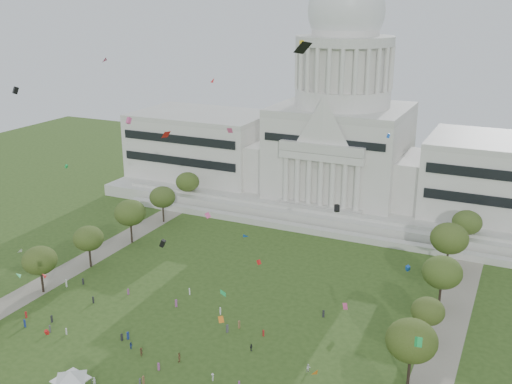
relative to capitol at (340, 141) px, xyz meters
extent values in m
plane|color=#314D1B|center=(0.00, -113.59, -22.30)|extent=(400.00, 400.00, 0.00)
cube|color=beige|center=(0.00, 1.41, -20.30)|extent=(160.00, 60.00, 4.00)
cube|color=beige|center=(0.00, -31.59, -21.30)|extent=(130.00, 3.00, 2.00)
cube|color=beige|center=(0.00, -23.59, -19.80)|extent=(140.00, 3.00, 5.00)
cube|color=silver|center=(-55.00, 0.41, -7.30)|extent=(50.00, 34.00, 22.00)
cube|color=silver|center=(55.00, 0.41, -7.30)|extent=(50.00, 34.00, 22.00)
cube|color=silver|center=(-27.00, -1.59, -10.30)|extent=(12.00, 26.00, 16.00)
cube|color=silver|center=(27.00, -1.59, -10.30)|extent=(12.00, 26.00, 16.00)
cube|color=silver|center=(0.00, 0.41, -4.30)|extent=(44.00, 38.00, 28.00)
cube|color=silver|center=(0.00, -19.59, -1.10)|extent=(28.00, 3.00, 2.40)
cube|color=black|center=(-55.00, -16.79, -5.30)|extent=(46.00, 0.40, 11.00)
cube|color=black|center=(55.00, -16.79, -5.30)|extent=(46.00, 0.40, 11.00)
cylinder|color=silver|center=(0.00, 0.41, 15.10)|extent=(32.00, 32.00, 6.00)
cylinder|color=silver|center=(0.00, 0.41, 25.10)|extent=(28.00, 28.00, 14.00)
cylinder|color=beige|center=(0.00, 0.41, 33.60)|extent=(32.40, 32.40, 3.00)
cylinder|color=silver|center=(0.00, 0.41, 39.10)|extent=(22.00, 22.00, 8.00)
ellipsoid|color=silver|center=(0.00, 0.41, 43.10)|extent=(25.00, 25.00, 26.20)
cube|color=gray|center=(-48.00, -83.59, -22.28)|extent=(8.00, 160.00, 0.04)
cube|color=gray|center=(48.00, -83.59, -22.28)|extent=(8.00, 160.00, 0.04)
cylinder|color=black|center=(-45.04, -96.29, -19.56)|extent=(0.56, 0.56, 5.47)
ellipsoid|color=#3B501B|center=(-45.04, -96.29, -13.77)|extent=(8.42, 8.42, 6.89)
cylinder|color=black|center=(44.17, -96.15, -19.19)|extent=(0.56, 0.56, 6.20)
ellipsoid|color=#344814|center=(44.17, -96.15, -12.62)|extent=(9.55, 9.55, 7.82)
cylinder|color=black|center=(-44.09, -79.67, -19.66)|extent=(0.56, 0.56, 5.27)
ellipsoid|color=#374E1A|center=(-44.09, -79.67, -14.07)|extent=(8.12, 8.12, 6.65)
cylinder|color=black|center=(44.40, -79.10, -20.02)|extent=(0.56, 0.56, 4.56)
ellipsoid|color=#394A1A|center=(44.40, -79.10, -15.19)|extent=(7.01, 7.01, 5.74)
cylinder|color=black|center=(-44.08, -61.17, -19.28)|extent=(0.56, 0.56, 6.03)
ellipsoid|color=#344C19|center=(-44.08, -61.17, -12.89)|extent=(9.29, 9.29, 7.60)
cylinder|color=black|center=(44.76, -63.55, -19.31)|extent=(0.56, 0.56, 5.97)
ellipsoid|color=#365019|center=(44.76, -63.55, -12.99)|extent=(9.19, 9.19, 7.52)
cylinder|color=black|center=(-45.22, -42.58, -19.59)|extent=(0.56, 0.56, 5.41)
ellipsoid|color=#32461A|center=(-45.22, -42.58, -13.86)|extent=(8.33, 8.33, 6.81)
cylinder|color=black|center=(43.49, -43.40, -19.11)|extent=(0.56, 0.56, 6.37)
ellipsoid|color=#3A4F1A|center=(43.49, -43.40, -12.35)|extent=(9.82, 9.82, 8.03)
cylinder|color=black|center=(-46.87, -24.45, -19.64)|extent=(0.56, 0.56, 5.32)
ellipsoid|color=#304916|center=(-46.87, -24.45, -14.00)|extent=(8.19, 8.19, 6.70)
cylinder|color=black|center=(45.96, -25.46, -19.56)|extent=(0.56, 0.56, 5.47)
ellipsoid|color=#364D1C|center=(45.96, -25.46, -13.77)|extent=(8.42, 8.42, 6.89)
cylinder|color=#4C4C4C|center=(-14.37, -121.27, -21.17)|extent=(0.12, 0.12, 2.26)
cylinder|color=#4C4C4C|center=(-9.31, -121.27, -21.17)|extent=(0.12, 0.12, 2.26)
cube|color=white|center=(-11.84, -123.80, -19.94)|extent=(6.30, 6.30, 0.18)
pyramid|color=white|center=(-11.84, -123.80, -18.95)|extent=(8.82, 8.82, 1.81)
imported|color=silver|center=(25.81, -99.91, -21.42)|extent=(0.98, 0.95, 1.74)
imported|color=silver|center=(10.33, -110.17, -21.50)|extent=(0.84, 1.14, 1.59)
imported|color=olive|center=(1.30, -107.53, -21.28)|extent=(0.97, 1.33, 2.03)
imported|color=olive|center=(-6.86, -108.93, -21.39)|extent=(1.63, 1.68, 1.81)
imported|color=silver|center=(-8.91, -120.96, -21.34)|extent=(0.80, 0.86, 1.91)
imported|color=navy|center=(-10.26, -107.76, -21.55)|extent=(0.81, 0.60, 1.49)
imported|color=#26262B|center=(12.63, -97.99, -21.49)|extent=(0.65, 1.01, 1.61)
cube|color=#B21E1E|center=(-39.45, -107.45, -21.54)|extent=(0.47, 0.43, 1.51)
cube|color=#4C4C51|center=(-0.98, -117.61, -21.40)|extent=(0.47, 0.55, 1.78)
cube|color=#26262B|center=(21.63, -78.71, -21.43)|extent=(0.53, 0.45, 1.73)
cube|color=#26262B|center=(-32.71, -106.54, -21.46)|extent=(0.35, 0.49, 1.67)
cube|color=#994C8C|center=(-25.22, -88.49, -21.54)|extent=(0.37, 0.46, 1.51)
cube|color=#4C4C51|center=(-30.03, -109.95, -21.47)|extent=(0.52, 0.46, 1.66)
cube|color=silver|center=(-11.58, -82.22, -21.46)|extent=(0.49, 0.52, 1.68)
cube|color=silver|center=(-41.81, -91.68, -21.32)|extent=(0.61, 0.55, 1.95)
cube|color=olive|center=(-0.94, -116.61, -21.45)|extent=(0.30, 0.46, 1.70)
cube|color=#B21E1E|center=(12.57, -91.78, -21.57)|extent=(0.45, 0.43, 1.45)
cube|color=olive|center=(6.40, -91.06, -21.40)|extent=(0.31, 0.49, 1.79)
cube|color=#994C8C|center=(-11.28, -88.78, -21.36)|extent=(0.57, 0.56, 1.86)
cube|color=silver|center=(-26.20, -109.16, -21.55)|extent=(0.46, 0.41, 1.49)
cube|color=#994C8C|center=(-0.83, -111.66, -21.50)|extent=(0.48, 0.39, 1.59)
cube|color=#26262B|center=(-13.88, -106.07, -21.49)|extent=(0.32, 0.46, 1.61)
cube|color=#4C4C51|center=(4.84, -93.74, -21.38)|extent=(0.54, 0.57, 1.83)
cube|color=silver|center=(-0.20, -87.53, -21.43)|extent=(0.50, 0.54, 1.73)
cube|color=navy|center=(-13.04, -105.05, -21.45)|extent=(0.32, 0.48, 1.69)
cube|color=navy|center=(-36.64, -110.61, -21.39)|extent=(0.56, 0.46, 1.81)
cube|color=#26262B|center=(-30.13, -95.56, -21.46)|extent=(0.51, 0.43, 1.66)
cube|color=#26262B|center=(-38.87, -88.90, -21.47)|extent=(0.37, 0.49, 1.65)
camera|label=1|loc=(58.70, -194.45, 46.79)|focal=42.00mm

